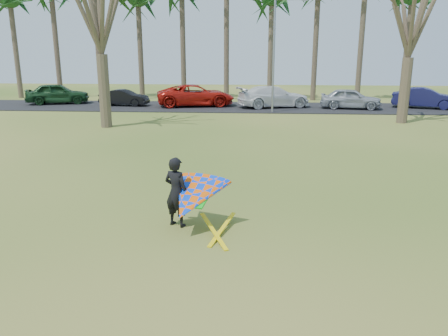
# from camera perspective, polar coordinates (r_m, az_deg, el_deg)

# --- Properties ---
(ground) EXTENTS (100.00, 100.00, 0.00)m
(ground) POSITION_cam_1_polar(r_m,az_deg,el_deg) (11.02, -0.80, -8.23)
(ground) COLOR #275713
(ground) RESTS_ON ground
(parking_strip) EXTENTS (46.00, 7.00, 0.06)m
(parking_strip) POSITION_cam_1_polar(r_m,az_deg,el_deg) (35.36, 2.88, 7.95)
(parking_strip) COLOR black
(parking_strip) RESTS_ON ground
(bare_tree_left) EXTENTS (6.60, 6.60, 9.70)m
(bare_tree_left) POSITION_cam_1_polar(r_m,az_deg,el_deg) (26.75, -16.12, 19.94)
(bare_tree_left) COLOR #453929
(bare_tree_left) RESTS_ON ground
(bare_tree_right) EXTENTS (6.27, 6.27, 9.21)m
(bare_tree_right) POSITION_cam_1_polar(r_m,az_deg,el_deg) (29.60, 23.45, 18.12)
(bare_tree_right) COLOR brown
(bare_tree_right) RESTS_ON ground
(streetlight) EXTENTS (2.28, 0.18, 8.00)m
(streetlight) POSITION_cam_1_polar(r_m,az_deg,el_deg) (32.11, 6.82, 15.09)
(streetlight) COLOR gray
(streetlight) RESTS_ON ground
(car_0) EXTENTS (5.44, 3.55, 1.72)m
(car_0) POSITION_cam_1_polar(r_m,az_deg,el_deg) (39.86, -20.91, 9.08)
(car_0) COLOR #173A1C
(car_0) RESTS_ON parking_strip
(car_1) EXTENTS (4.02, 1.66, 1.29)m
(car_1) POSITION_cam_1_polar(r_m,az_deg,el_deg) (36.91, -12.90, 8.95)
(car_1) COLOR black
(car_1) RESTS_ON parking_strip
(car_2) EXTENTS (6.67, 4.17, 1.72)m
(car_2) POSITION_cam_1_polar(r_m,az_deg,el_deg) (35.78, -3.71, 9.45)
(car_2) COLOR #B5170E
(car_2) RESTS_ON parking_strip
(car_3) EXTENTS (6.17, 4.02, 1.66)m
(car_3) POSITION_cam_1_polar(r_m,az_deg,el_deg) (35.15, 6.51, 9.24)
(car_3) COLOR white
(car_3) RESTS_ON parking_strip
(car_4) EXTENTS (4.82, 2.57, 1.56)m
(car_4) POSITION_cam_1_polar(r_m,az_deg,el_deg) (35.44, 16.21, 8.72)
(car_4) COLOR #989DA5
(car_4) RESTS_ON parking_strip
(car_5) EXTENTS (5.08, 3.13, 1.58)m
(car_5) POSITION_cam_1_polar(r_m,az_deg,el_deg) (37.76, 24.74, 8.31)
(car_5) COLOR #171746
(car_5) RESTS_ON parking_strip
(kite_flyer) EXTENTS (2.13, 2.39, 2.02)m
(kite_flyer) POSITION_cam_1_polar(r_m,az_deg,el_deg) (10.86, -4.41, -3.80)
(kite_flyer) COLOR black
(kite_flyer) RESTS_ON ground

